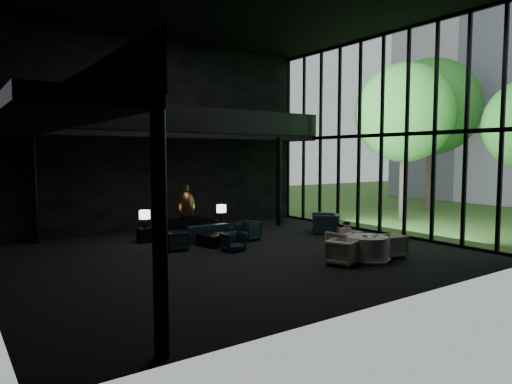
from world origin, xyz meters
TOP-DOWN VIEW (x-y plane):
  - floor at (0.00, 0.00)m, footprint 14.00×12.00m
  - ceiling at (0.00, 0.00)m, footprint 14.00×12.00m
  - wall_back at (0.00, 6.00)m, footprint 14.00×0.04m
  - wall_front at (0.00, -6.00)m, footprint 14.00×0.04m
  - curtain_wall at (6.95, 0.00)m, footprint 0.20×12.00m
  - mezzanine_left at (-6.00, 0.00)m, footprint 2.00×12.00m
  - mezzanine_back at (1.00, 5.00)m, footprint 12.00×2.00m
  - railing_left at (-5.00, 0.00)m, footprint 0.06×12.00m
  - railing_back at (1.00, 4.00)m, footprint 12.00×0.06m
  - column_sw at (-5.00, -5.70)m, footprint 0.24×0.24m
  - column_nw at (-5.00, 5.70)m, footprint 0.24×0.24m
  - column_ne at (4.80, 4.00)m, footprint 0.24×0.24m
  - tree_near at (11.00, 2.00)m, footprint 4.80×4.80m
  - tree_far at (16.00, 4.00)m, footprint 5.60×5.60m
  - console at (-0.09, 3.65)m, footprint 2.41×0.55m
  - bronze_urn at (-0.09, 3.47)m, footprint 0.69×0.69m
  - side_table_left at (-1.69, 3.61)m, footprint 0.48×0.48m
  - table_lamp_left at (-1.69, 3.60)m, footprint 0.39×0.39m
  - side_table_right at (1.51, 3.68)m, footprint 0.50×0.50m
  - table_lamp_right at (1.51, 3.52)m, footprint 0.38×0.38m
  - sofa at (0.29, 2.65)m, footprint 2.31×0.68m
  - lounge_armchair_west at (-1.33, 1.66)m, footprint 0.66×0.69m
  - lounge_armchair_east at (1.64, 1.79)m, footprint 0.92×0.95m
  - lounge_armchair_south at (0.16, 0.45)m, footprint 0.60×0.56m
  - window_armchair at (5.23, 1.36)m, footprint 1.50×1.58m
  - coffee_table at (0.12, 1.60)m, footprint 1.12×1.12m
  - dining_table at (2.75, -3.07)m, footprint 1.39×1.39m
  - dining_chair_north at (2.75, -2.05)m, footprint 1.08×1.03m
  - dining_chair_east at (3.76, -3.12)m, footprint 0.85×0.89m
  - dining_chair_west at (1.77, -2.99)m, footprint 1.04×1.07m
  - child at (2.78, -2.16)m, footprint 0.31×0.31m
  - plate_a at (2.55, -3.19)m, footprint 0.29×0.29m
  - plate_b at (2.97, -2.91)m, footprint 0.27×0.27m
  - saucer at (3.08, -3.15)m, footprint 0.19×0.19m
  - coffee_cup at (3.02, -3.19)m, footprint 0.11×0.11m
  - cereal_bowl at (2.64, -3.05)m, footprint 0.18×0.18m
  - cream_pot at (2.84, -3.25)m, footprint 0.06×0.06m

SIDE VIEW (x-z plane):
  - floor at x=0.00m, z-range -0.01..0.01m
  - coffee_table at x=0.12m, z-range 0.00..0.43m
  - side_table_left at x=-1.69m, z-range 0.00..0.53m
  - side_table_right at x=1.51m, z-range 0.00..0.55m
  - lounge_armchair_south at x=0.16m, z-range 0.00..0.61m
  - dining_table at x=2.75m, z-range -0.05..0.70m
  - lounge_armchair_west at x=-1.33m, z-range 0.00..0.67m
  - console at x=-0.09m, z-range 0.00..0.77m
  - dining_chair_east at x=3.76m, z-range 0.00..0.79m
  - lounge_armchair_east at x=1.64m, z-range 0.00..0.80m
  - dining_chair_west at x=1.77m, z-range 0.00..0.86m
  - sofa at x=0.29m, z-range 0.00..0.90m
  - dining_chair_north at x=2.75m, z-range 0.00..0.97m
  - window_armchair at x=5.23m, z-range 0.00..1.16m
  - saucer at x=3.08m, z-range 0.75..0.76m
  - plate_b at x=2.97m, z-range 0.75..0.77m
  - plate_a at x=2.55m, z-range 0.75..0.77m
  - child at x=2.78m, z-range 0.45..1.10m
  - cream_pot at x=2.84m, z-range 0.75..0.82m
  - cereal_bowl at x=2.64m, z-range 0.75..0.84m
  - coffee_cup at x=3.02m, z-range 0.76..0.83m
  - table_lamp_left at x=-1.69m, z-range 0.67..1.32m
  - table_lamp_right at x=1.51m, z-range 0.69..1.33m
  - bronze_urn at x=-0.09m, z-range 0.67..1.96m
  - column_sw at x=-5.00m, z-range 0.00..4.00m
  - column_nw at x=-5.00m, z-range 0.00..4.00m
  - column_ne at x=4.80m, z-range 0.00..4.00m
  - wall_back at x=0.00m, z-range 0.00..8.00m
  - wall_front at x=0.00m, z-range 0.00..8.00m
  - curtain_wall at x=6.95m, z-range 0.00..8.00m
  - mezzanine_left at x=-6.00m, z-range 3.88..4.12m
  - mezzanine_back at x=1.00m, z-range 3.88..4.12m
  - railing_left at x=-5.00m, z-range 4.10..5.10m
  - railing_back at x=1.00m, z-range 4.10..5.10m
  - tree_near at x=11.00m, z-range 1.41..9.06m
  - tree_far at x=16.00m, z-range 1.59..10.39m
  - ceiling at x=0.00m, z-range 7.99..8.01m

